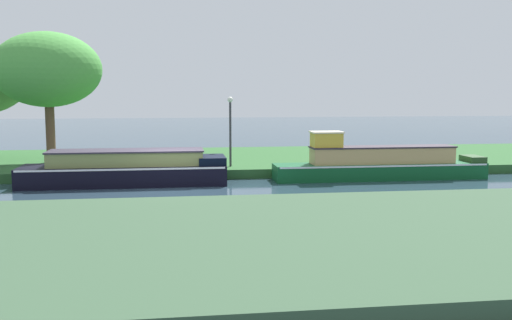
{
  "coord_description": "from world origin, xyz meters",
  "views": [
    {
      "loc": [
        0.07,
        -22.34,
        3.71
      ],
      "look_at": [
        3.39,
        1.2,
        0.9
      ],
      "focal_mm": 41.06,
      "sensor_mm": 36.0,
      "label": 1
    }
  ],
  "objects_px": {
    "forest_barge": "(379,164)",
    "willow_tree_centre": "(47,70)",
    "lamp_post": "(230,123)",
    "mooring_post_near": "(67,164)",
    "black_narrowboat": "(128,169)"
  },
  "relations": [
    {
      "from": "mooring_post_near",
      "to": "forest_barge",
      "type": "bearing_deg",
      "value": -6.18
    },
    {
      "from": "black_narrowboat",
      "to": "willow_tree_centre",
      "type": "xyz_separation_m",
      "value": [
        -3.83,
        4.45,
        4.04
      ]
    },
    {
      "from": "forest_barge",
      "to": "black_narrowboat",
      "type": "height_order",
      "value": "forest_barge"
    },
    {
      "from": "forest_barge",
      "to": "mooring_post_near",
      "type": "relative_size",
      "value": 14.62
    },
    {
      "from": "lamp_post",
      "to": "willow_tree_centre",
      "type": "bearing_deg",
      "value": 163.04
    },
    {
      "from": "lamp_post",
      "to": "mooring_post_near",
      "type": "bearing_deg",
      "value": -175.31
    },
    {
      "from": "black_narrowboat",
      "to": "willow_tree_centre",
      "type": "relative_size",
      "value": 1.34
    },
    {
      "from": "willow_tree_centre",
      "to": "lamp_post",
      "type": "height_order",
      "value": "willow_tree_centre"
    },
    {
      "from": "black_narrowboat",
      "to": "willow_tree_centre",
      "type": "height_order",
      "value": "willow_tree_centre"
    },
    {
      "from": "forest_barge",
      "to": "black_narrowboat",
      "type": "relative_size",
      "value": 1.13
    },
    {
      "from": "black_narrowboat",
      "to": "lamp_post",
      "type": "distance_m",
      "value": 5.03
    },
    {
      "from": "forest_barge",
      "to": "lamp_post",
      "type": "height_order",
      "value": "lamp_post"
    },
    {
      "from": "forest_barge",
      "to": "willow_tree_centre",
      "type": "bearing_deg",
      "value": 162.67
    },
    {
      "from": "forest_barge",
      "to": "mooring_post_near",
      "type": "distance_m",
      "value": 13.06
    },
    {
      "from": "black_narrowboat",
      "to": "mooring_post_near",
      "type": "height_order",
      "value": "black_narrowboat"
    }
  ]
}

